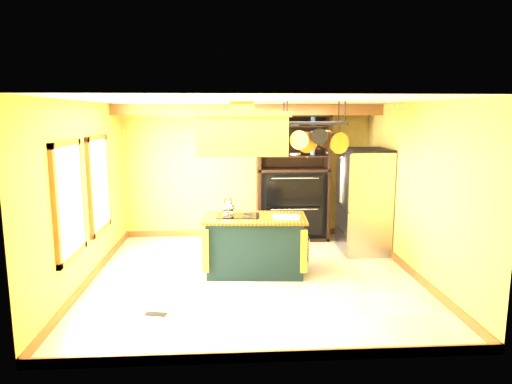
{
  "coord_description": "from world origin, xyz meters",
  "views": [
    {
      "loc": [
        -0.38,
        -6.79,
        2.51
      ],
      "look_at": [
        0.05,
        0.3,
        1.3
      ],
      "focal_mm": 32.0,
      "sensor_mm": 36.0,
      "label": 1
    }
  ],
  "objects": [
    {
      "name": "window_near",
      "position": [
        -2.47,
        -0.8,
        1.4
      ],
      "size": [
        0.06,
        1.06,
        1.56
      ],
      "color": "brown",
      "rests_on": "wall_left"
    },
    {
      "name": "ceiling",
      "position": [
        0.0,
        0.0,
        2.7
      ],
      "size": [
        5.0,
        5.0,
        0.0
      ],
      "primitive_type": "plane",
      "rotation": [
        3.14,
        0.0,
        0.0
      ],
      "color": "white",
      "rests_on": "wall_back"
    },
    {
      "name": "wall_back",
      "position": [
        0.0,
        2.5,
        1.35
      ],
      "size": [
        5.0,
        0.02,
        2.7
      ],
      "primitive_type": "cube",
      "color": "#C08E46",
      "rests_on": "floor"
    },
    {
      "name": "window_far",
      "position": [
        -2.47,
        0.6,
        1.4
      ],
      "size": [
        0.06,
        1.06,
        1.56
      ],
      "color": "brown",
      "rests_on": "wall_left"
    },
    {
      "name": "floor",
      "position": [
        0.0,
        0.0,
        0.0
      ],
      "size": [
        5.0,
        5.0,
        0.0
      ],
      "primitive_type": "plane",
      "color": "beige",
      "rests_on": "ground"
    },
    {
      "name": "refrigerator",
      "position": [
        2.08,
        1.26,
        0.91
      ],
      "size": [
        0.8,
        0.95,
        1.86
      ],
      "color": "#9B9EA4",
      "rests_on": "floor"
    },
    {
      "name": "range_hood",
      "position": [
        -0.17,
        0.19,
        2.25
      ],
      "size": [
        1.43,
        0.81,
        0.8
      ],
      "color": "gold",
      "rests_on": "ceiling"
    },
    {
      "name": "ceiling_beam",
      "position": [
        0.0,
        1.7,
        2.59
      ],
      "size": [
        5.0,
        0.15,
        0.2
      ],
      "primitive_type": "cube",
      "color": "brown",
      "rests_on": "ceiling"
    },
    {
      "name": "wall_left",
      "position": [
        -2.5,
        0.0,
        1.35
      ],
      "size": [
        0.02,
        5.0,
        2.7
      ],
      "primitive_type": "cube",
      "color": "#C08E46",
      "rests_on": "floor"
    },
    {
      "name": "wall_right",
      "position": [
        2.5,
        0.0,
        1.35
      ],
      "size": [
        0.02,
        5.0,
        2.7
      ],
      "primitive_type": "cube",
      "color": "#C08E46",
      "rests_on": "floor"
    },
    {
      "name": "floor_register",
      "position": [
        -1.32,
        -1.28,
        0.01
      ],
      "size": [
        0.3,
        0.18,
        0.01
      ],
      "primitive_type": "cube",
      "rotation": [
        0.0,
        0.0,
        -0.22
      ],
      "color": "black",
      "rests_on": "floor"
    },
    {
      "name": "hutch",
      "position": [
        0.9,
        2.23,
        0.95
      ],
      "size": [
        1.42,
        0.64,
        2.52
      ],
      "color": "black",
      "rests_on": "floor"
    },
    {
      "name": "wall_front",
      "position": [
        0.0,
        -2.5,
        1.35
      ],
      "size": [
        5.0,
        0.02,
        2.7
      ],
      "primitive_type": "cube",
      "color": "#C08E46",
      "rests_on": "floor"
    },
    {
      "name": "kitchen_island",
      "position": [
        0.02,
        0.19,
        0.47
      ],
      "size": [
        1.66,
        1.0,
        1.11
      ],
      "rotation": [
        0.0,
        0.0,
        -0.07
      ],
      "color": "black",
      "rests_on": "floor"
    },
    {
      "name": "pot_rack",
      "position": [
        0.94,
        0.19,
        2.25
      ],
      "size": [
        1.06,
        0.48,
        0.79
      ],
      "color": "black",
      "rests_on": "ceiling"
    }
  ]
}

